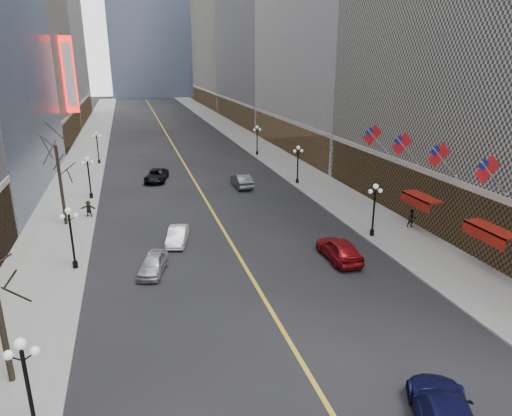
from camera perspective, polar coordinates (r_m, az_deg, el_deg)
sidewalk_east at (r=76.49m, az=0.91°, el=7.30°), size 6.00×230.00×0.15m
sidewalk_west at (r=73.76m, az=-20.55°, el=5.75°), size 6.00×230.00×0.15m
lane_line at (r=83.62m, az=-10.40°, el=7.89°), size 0.25×200.00×0.02m
bldg_east_c at (r=114.71m, az=3.72°, el=22.93°), size 26.60×40.60×48.80m
bldg_east_d at (r=156.49m, az=-1.87°, el=24.20°), size 26.60×46.60×62.80m
streetlamp_east_1 at (r=39.04m, az=14.57°, el=0.44°), size 1.26×0.44×4.52m
streetlamp_east_2 at (r=54.79m, az=5.26°, el=5.93°), size 1.26×0.44×4.52m
streetlamp_east_3 at (r=71.61m, az=0.13°, el=8.86°), size 1.26×0.44×4.52m
streetlamp_west_0 at (r=20.20m, az=-26.75°, el=-18.55°), size 1.26×0.44×4.52m
streetlamp_west_1 at (r=34.32m, az=-22.13°, el=-2.77°), size 1.26×0.44×4.52m
streetlamp_west_2 at (r=51.54m, az=-20.19°, el=4.12°), size 1.26×0.44×4.52m
streetlamp_west_3 at (r=69.16m, az=-19.22°, el=7.54°), size 1.26×0.44×4.52m
flag_2 at (r=33.77m, az=27.11°, el=4.04°), size 2.87×0.12×2.87m
flag_3 at (r=37.50m, az=22.06°, el=5.92°), size 2.87×0.12×2.87m
flag_4 at (r=41.50m, az=17.93°, el=7.42°), size 2.87×0.12×2.87m
flag_5 at (r=45.69m, az=14.52°, el=8.62°), size 2.87×0.12×2.87m
awning_b at (r=35.41m, az=27.10°, el=-2.52°), size 1.40×4.00×0.93m
awning_c at (r=41.27m, az=19.79°, el=1.15°), size 1.40×4.00×0.93m
theatre_marquee at (r=82.54m, az=-22.32°, el=15.14°), size 2.00×0.55×12.00m
tree_west_far at (r=43.27m, az=-23.60°, el=5.78°), size 3.60×3.60×7.92m
car_nb_near at (r=33.02m, az=-12.76°, el=-6.81°), size 2.67×4.31×1.37m
car_nb_mid at (r=37.80m, az=-9.80°, el=-3.41°), size 2.36×4.25×1.33m
car_nb_far at (r=57.69m, az=-12.34°, el=4.00°), size 3.56×5.70×1.47m
car_sb_mid at (r=34.75m, az=10.33°, el=-5.05°), size 2.06×5.06×1.72m
car_sb_far at (r=53.73m, az=-1.80°, el=3.44°), size 1.71×4.79×1.57m
ped_east_walk at (r=42.51m, az=18.91°, el=-1.27°), size 0.87×0.59×1.64m
ped_west_far at (r=45.85m, az=-20.19°, el=-0.07°), size 1.52×0.79×1.57m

